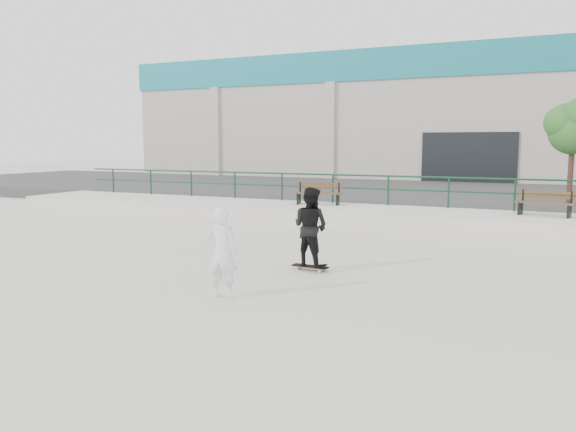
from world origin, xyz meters
The scene contains 11 objects.
ground centered at (0.00, 0.00, 0.00)m, with size 120.00×120.00×0.00m, color beige.
ledge centered at (0.00, 9.50, 0.25)m, with size 30.00×3.00×0.50m, color beige.
parking_strip centered at (0.00, 18.00, 0.25)m, with size 60.00×14.00×0.50m, color #3B3B3B.
railing centered at (0.00, 10.80, 1.24)m, with size 28.00×0.06×1.03m.
commercial_building centered at (0.00, 31.99, 4.58)m, with size 44.20×16.33×8.00m.
bench_left centered at (-3.27, 10.11, 0.88)m, with size 1.70×0.76×0.76m.
bench_right centered at (3.87, 10.01, 0.86)m, with size 1.65×0.78×0.73m.
tree centered at (4.64, 13.69, 3.21)m, with size 2.04×1.81×3.62m.
skateboard centered at (-0.49, 2.60, 0.07)m, with size 0.79×0.25×0.09m.
standing_skater centered at (-0.49, 2.60, 0.91)m, with size 0.79×0.62×1.63m, color black.
seated_skater centered at (-1.06, 0.08, 0.78)m, with size 0.57×0.37×1.55m, color white.
Camera 1 is at (3.82, -7.90, 2.61)m, focal length 35.00 mm.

